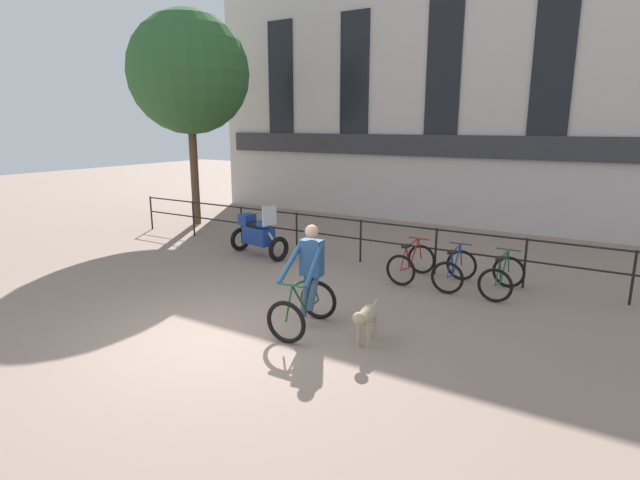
{
  "coord_description": "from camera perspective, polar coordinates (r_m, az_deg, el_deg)",
  "views": [
    {
      "loc": [
        5.35,
        -5.29,
        3.27
      ],
      "look_at": [
        0.3,
        2.86,
        1.05
      ],
      "focal_mm": 28.0,
      "sensor_mm": 36.0,
      "label": 1
    }
  ],
  "objects": [
    {
      "name": "tree_canalside_left",
      "position": [
        17.21,
        -14.76,
        17.96
      ],
      "size": [
        3.84,
        3.84,
        6.8
      ],
      "color": "brown",
      "rests_on": "ground_plane"
    },
    {
      "name": "parked_motorcycle",
      "position": [
        12.74,
        -7.09,
        0.66
      ],
      "size": [
        1.75,
        0.95,
        1.35
      ],
      "rotation": [
        0.0,
        0.0,
        1.36
      ],
      "color": "black",
      "rests_on": "ground_plane"
    },
    {
      "name": "dog",
      "position": [
        7.64,
        5.29,
        -8.7
      ],
      "size": [
        0.3,
        0.96,
        0.63
      ],
      "rotation": [
        0.0,
        0.0,
        0.12
      ],
      "color": "tan",
      "rests_on": "ground_plane"
    },
    {
      "name": "parked_bicycle_mid_left",
      "position": [
        10.64,
        15.13,
        -3.31
      ],
      "size": [
        0.68,
        1.12,
        0.86
      ],
      "rotation": [
        0.0,
        0.0,
        3.16
      ],
      "color": "black",
      "rests_on": "ground_plane"
    },
    {
      "name": "parked_bicycle_near_lamp",
      "position": [
        10.93,
        10.39,
        -2.63
      ],
      "size": [
        0.72,
        1.14,
        0.86
      ],
      "rotation": [
        0.0,
        0.0,
        3.09
      ],
      "color": "black",
      "rests_on": "ground_plane"
    },
    {
      "name": "parked_bicycle_mid_right",
      "position": [
        10.43,
        20.1,
        -4.0
      ],
      "size": [
        0.69,
        1.13,
        0.86
      ],
      "rotation": [
        0.0,
        0.0,
        3.11
      ],
      "color": "black",
      "rests_on": "ground_plane"
    },
    {
      "name": "cyclist_with_bike",
      "position": [
        8.12,
        -1.5,
        -4.95
      ],
      "size": [
        0.78,
        1.23,
        1.7
      ],
      "rotation": [
        0.0,
        0.0,
        0.09
      ],
      "color": "black",
      "rests_on": "ground_plane"
    },
    {
      "name": "ground_plane",
      "position": [
        8.21,
        -12.61,
        -10.79
      ],
      "size": [
        60.0,
        60.0,
        0.0
      ],
      "primitive_type": "plane",
      "color": "gray"
    },
    {
      "name": "building_facade",
      "position": [
        17.16,
        14.15,
        15.83
      ],
      "size": [
        18.0,
        0.72,
        8.47
      ],
      "color": "beige",
      "rests_on": "ground_plane"
    },
    {
      "name": "canal_railing",
      "position": [
        12.05,
        4.68,
        0.72
      ],
      "size": [
        15.05,
        0.05,
        1.05
      ],
      "color": "black",
      "rests_on": "ground_plane"
    }
  ]
}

